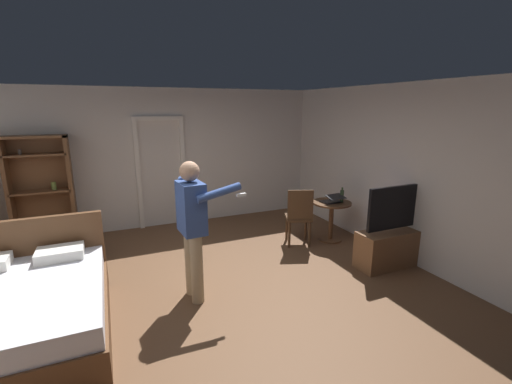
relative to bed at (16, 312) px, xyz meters
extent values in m
plane|color=brown|center=(2.10, 0.09, -0.30)|extent=(6.51, 6.51, 0.00)
cube|color=silver|center=(2.10, 3.07, 1.02)|extent=(6.15, 0.12, 2.65)
cube|color=silver|center=(5.11, 0.09, 1.02)|extent=(0.12, 6.06, 2.65)
cube|color=white|center=(1.50, 2.99, 0.72)|extent=(0.08, 0.08, 2.05)
cube|color=white|center=(2.35, 2.99, 0.72)|extent=(0.08, 0.08, 2.05)
cube|color=white|center=(1.92, 2.99, 1.79)|extent=(0.93, 0.08, 0.08)
cube|color=brown|center=(0.00, -0.08, -0.13)|extent=(1.69, 1.96, 0.35)
cube|color=white|center=(0.00, -0.08, 0.16)|extent=(1.63, 1.90, 0.22)
cube|color=brown|center=(0.00, 0.86, 0.21)|extent=(1.69, 0.08, 1.02)
cube|color=white|center=(0.37, 0.60, 0.33)|extent=(0.50, 0.34, 0.12)
cube|color=brown|center=(-0.52, 2.81, 0.62)|extent=(0.06, 0.32, 1.85)
cube|color=brown|center=(0.38, 2.81, 0.62)|extent=(0.06, 0.32, 1.85)
cube|color=brown|center=(-0.07, 2.81, 1.53)|extent=(0.96, 0.32, 0.04)
cube|color=brown|center=(-0.07, 2.96, 0.62)|extent=(0.96, 0.02, 1.85)
cube|color=brown|center=(-0.07, 2.81, 0.01)|extent=(0.90, 0.32, 0.03)
cylinder|color=#95A45E|center=(0.16, 2.81, 0.08)|extent=(0.08, 0.08, 0.13)
cube|color=brown|center=(-0.07, 2.81, 0.62)|extent=(0.90, 0.32, 0.03)
cylinder|color=#87A64C|center=(0.12, 2.81, 0.70)|extent=(0.07, 0.07, 0.12)
cube|color=brown|center=(-0.07, 2.81, 1.24)|extent=(0.90, 0.32, 0.03)
cylinder|color=#62544C|center=(-0.29, 2.81, 1.30)|extent=(0.05, 0.05, 0.08)
cube|color=brown|center=(4.75, -0.21, -0.03)|extent=(1.16, 0.40, 0.54)
cube|color=black|center=(4.75, -0.23, 0.60)|extent=(1.08, 0.05, 0.63)
cube|color=#393CC5|center=(4.75, -0.20, 0.60)|extent=(1.02, 0.01, 0.57)
cylinder|color=brown|center=(4.48, 0.98, 0.03)|extent=(0.08, 0.08, 0.67)
cylinder|color=brown|center=(4.48, 0.98, -0.29)|extent=(0.40, 0.40, 0.03)
cylinder|color=brown|center=(4.48, 0.98, 0.38)|extent=(0.67, 0.67, 0.03)
cube|color=black|center=(4.45, 0.98, 0.41)|extent=(0.34, 0.25, 0.02)
cube|color=black|center=(4.46, 0.86, 0.52)|extent=(0.34, 0.23, 0.06)
cube|color=navy|center=(4.46, 0.86, 0.52)|extent=(0.30, 0.19, 0.04)
cylinder|color=#304627|center=(4.62, 0.90, 0.50)|extent=(0.06, 0.06, 0.21)
cylinder|color=#304627|center=(4.62, 0.90, 0.63)|extent=(0.03, 0.03, 0.05)
cylinder|color=#4C331E|center=(4.09, 1.17, -0.08)|extent=(0.04, 0.04, 0.45)
cylinder|color=#4C331E|center=(3.77, 1.29, -0.08)|extent=(0.04, 0.04, 0.45)
cylinder|color=#4C331E|center=(3.97, 0.85, -0.08)|extent=(0.04, 0.04, 0.45)
cylinder|color=#4C331E|center=(3.65, 0.97, -0.08)|extent=(0.04, 0.04, 0.45)
cube|color=#4C331E|center=(3.87, 1.07, 0.17)|extent=(0.54, 0.54, 0.04)
cube|color=#4C331E|center=(3.81, 0.91, 0.44)|extent=(0.41, 0.19, 0.50)
cylinder|color=tan|center=(1.82, 0.18, 0.12)|extent=(0.15, 0.15, 0.86)
cylinder|color=tan|center=(1.83, -0.04, 0.12)|extent=(0.15, 0.15, 0.86)
cube|color=#334C8C|center=(1.83, 0.07, 0.85)|extent=(0.29, 0.42, 0.61)
sphere|color=tan|center=(1.83, 0.07, 1.28)|extent=(0.23, 0.23, 0.23)
cylinder|color=#334C8C|center=(1.90, 0.31, 0.96)|extent=(0.34, 0.11, 0.49)
cylinder|color=#334C8C|center=(2.10, -0.14, 1.05)|extent=(0.54, 0.13, 0.19)
cube|color=white|center=(2.37, -0.14, 1.00)|extent=(0.12, 0.04, 0.04)
cube|color=black|center=(0.35, 1.89, -0.12)|extent=(0.61, 0.35, 0.37)
camera|label=1|loc=(0.98, -3.75, 1.99)|focal=24.19mm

